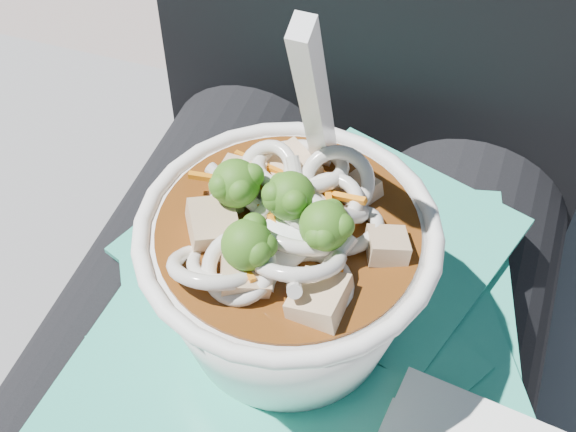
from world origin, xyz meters
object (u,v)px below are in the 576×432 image
(person_body, at_px, (309,288))
(udon_bowl, at_px, (287,265))
(stone_ledge, at_px, (320,422))
(plastic_bag, at_px, (304,355))
(lap, at_px, (264,421))

(person_body, distance_m, udon_bowl, 0.14)
(stone_ledge, xyz_separation_m, udon_bowl, (0.01, -0.13, 0.45))
(stone_ledge, distance_m, person_body, 0.33)
(stone_ledge, bearing_deg, plastic_bag, -80.30)
(lap, height_order, udon_bowl, udon_bowl)
(stone_ledge, distance_m, lap, 0.33)
(lap, bearing_deg, plastic_bag, 16.82)
(lap, xyz_separation_m, udon_bowl, (0.01, 0.02, 0.15))
(person_body, bearing_deg, plastic_bag, -73.98)
(stone_ledge, xyz_separation_m, lap, (0.00, -0.15, 0.29))
(person_body, xyz_separation_m, udon_bowl, (0.01, -0.07, 0.12))
(stone_ledge, distance_m, udon_bowl, 0.46)
(lap, bearing_deg, stone_ledge, 90.00)
(person_body, xyz_separation_m, plastic_bag, (0.02, -0.08, 0.06))
(person_body, height_order, udon_bowl, person_body)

